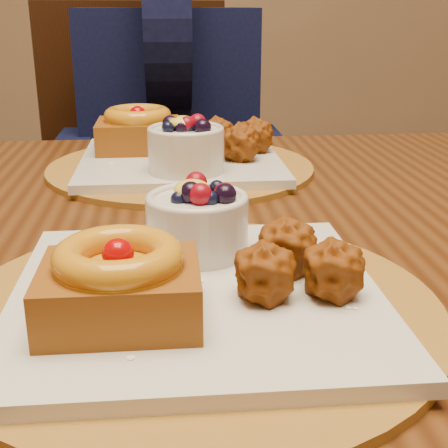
# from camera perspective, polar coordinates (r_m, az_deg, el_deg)

# --- Properties ---
(dining_table) EXTENTS (1.60, 0.90, 0.76)m
(dining_table) POSITION_cam_1_polar(r_m,az_deg,el_deg) (0.72, -3.33, -5.40)
(dining_table) COLOR #351909
(dining_table) RESTS_ON ground
(place_setting_near) EXTENTS (0.38, 0.38, 0.09)m
(place_setting_near) POSITION_cam_1_polar(r_m,az_deg,el_deg) (0.49, -2.89, -5.13)
(place_setting_near) COLOR #613612
(place_setting_near) RESTS_ON dining_table
(place_setting_far) EXTENTS (0.38, 0.38, 0.09)m
(place_setting_far) POSITION_cam_1_polar(r_m,az_deg,el_deg) (0.89, -4.23, 6.65)
(place_setting_far) COLOR #613612
(place_setting_far) RESTS_ON dining_table
(chair_far) EXTENTS (0.58, 0.58, 0.99)m
(chair_far) POSITION_cam_1_polar(r_m,az_deg,el_deg) (1.56, -6.74, 3.25)
(chair_far) COLOR black
(chair_far) RESTS_ON ground
(diner) EXTENTS (0.46, 0.46, 0.75)m
(diner) POSITION_cam_1_polar(r_m,az_deg,el_deg) (1.38, -5.08, 11.96)
(diner) COLOR black
(diner) RESTS_ON ground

